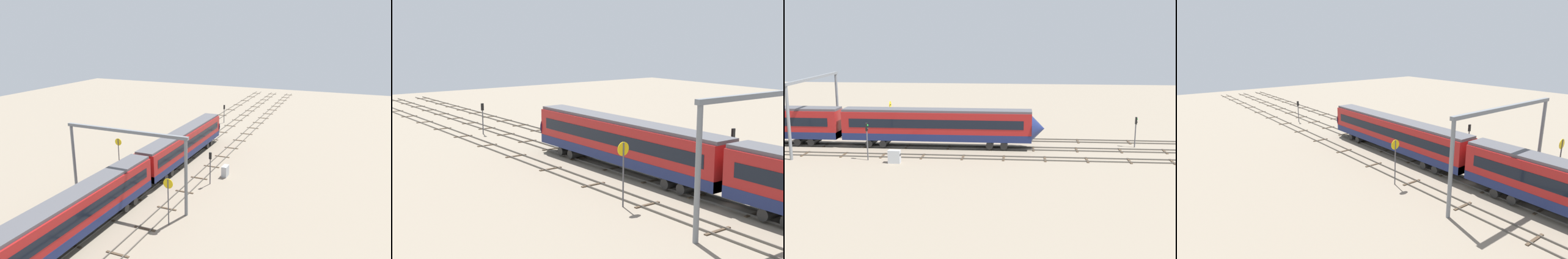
{
  "view_description": "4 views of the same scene",
  "coord_description": "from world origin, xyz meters",
  "views": [
    {
      "loc": [
        -50.66,
        -22.85,
        19.69
      ],
      "look_at": [
        3.91,
        0.39,
        3.59
      ],
      "focal_mm": 33.92,
      "sensor_mm": 36.0,
      "label": 1
    },
    {
      "loc": [
        -38.83,
        31.61,
        12.81
      ],
      "look_at": [
        4.28,
        -0.17,
        3.16
      ],
      "focal_mm": 49.72,
      "sensor_mm": 36.0,
      "label": 2
    },
    {
      "loc": [
        9.2,
        -60.51,
        14.88
      ],
      "look_at": [
        4.13,
        -0.98,
        2.62
      ],
      "focal_mm": 45.02,
      "sensor_mm": 36.0,
      "label": 3
    },
    {
      "loc": [
        -33.93,
        28.36,
        14.62
      ],
      "look_at": [
        5.02,
        -1.34,
        1.8
      ],
      "focal_mm": 30.54,
      "sensor_mm": 36.0,
      "label": 4
    }
  ],
  "objects": [
    {
      "name": "signal_light_trackside_departure",
      "position": [
        23.77,
        2.08,
        2.61
      ],
      "size": [
        0.31,
        0.32,
        3.94
      ],
      "color": "#4C4C51",
      "rests_on": "ground"
    },
    {
      "name": "overhead_gantry",
      "position": [
        -17.32,
        -0.03,
        6.51
      ],
      "size": [
        0.4,
        15.64,
        8.94
      ],
      "color": "slate",
      "rests_on": "ground"
    },
    {
      "name": "speed_sign_mid_trackside",
      "position": [
        -9.29,
        6.6,
        3.31
      ],
      "size": [
        0.14,
        1.04,
        4.93
      ],
      "color": "#4C4C51",
      "rests_on": "ground"
    },
    {
      "name": "track_near_foreground",
      "position": [
        -0.0,
        -4.89,
        0.07
      ],
      "size": [
        134.95,
        2.4,
        0.16
      ],
      "color": "#59544C",
      "rests_on": "ground"
    },
    {
      "name": "track_middle",
      "position": [
        0.0,
        4.89,
        0.07
      ],
      "size": [
        134.95,
        2.4,
        0.16
      ],
      "color": "#59544C",
      "rests_on": "ground"
    },
    {
      "name": "signal_light_trackside_approach",
      "position": [
        -8.4,
        -6.94,
        2.87
      ],
      "size": [
        0.31,
        0.32,
        4.37
      ],
      "color": "#4C4C51",
      "rests_on": "ground"
    },
    {
      "name": "relay_cabinet",
      "position": [
        -5.04,
        -7.89,
        0.75
      ],
      "size": [
        1.38,
        0.72,
        1.5
      ],
      "color": "#B2B7BC",
      "rests_on": "ground"
    },
    {
      "name": "track_with_train",
      "position": [
        -0.0,
        0.0,
        0.07
      ],
      "size": [
        134.95,
        2.4,
        0.16
      ],
      "color": "#59544C",
      "rests_on": "ground"
    },
    {
      "name": "ground_plane",
      "position": [
        0.0,
        0.0,
        0.0
      ],
      "size": [
        150.95,
        150.95,
        0.0
      ],
      "primitive_type": "plane",
      "color": "gray"
    }
  ]
}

